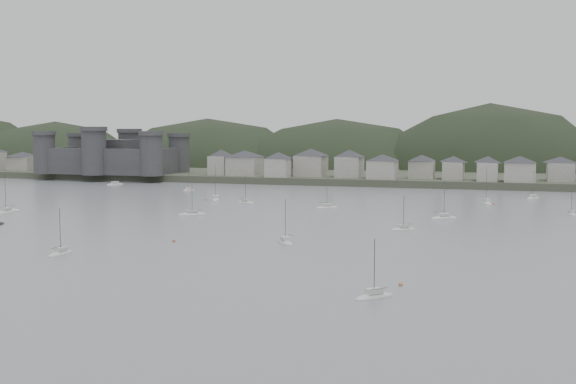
% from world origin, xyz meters
% --- Properties ---
extents(ground, '(900.00, 900.00, 0.00)m').
position_xyz_m(ground, '(0.00, 0.00, 0.00)').
color(ground, slate).
rests_on(ground, ground).
extents(far_shore_land, '(900.00, 250.00, 3.00)m').
position_xyz_m(far_shore_land, '(0.00, 295.00, 1.50)').
color(far_shore_land, '#383D2D').
rests_on(far_shore_land, ground).
extents(forested_ridge, '(851.55, 103.94, 102.57)m').
position_xyz_m(forested_ridge, '(4.83, 269.40, -11.28)').
color(forested_ridge, black).
rests_on(forested_ridge, ground).
extents(castle, '(66.00, 43.00, 20.00)m').
position_xyz_m(castle, '(-120.00, 179.80, 10.96)').
color(castle, '#38383B').
rests_on(castle, far_shore_land).
extents(waterfront_town, '(451.48, 28.46, 12.92)m').
position_xyz_m(waterfront_town, '(50.59, 183.34, 8.66)').
color(waterfront_town, gray).
rests_on(waterfront_town, far_shore_land).
extents(sailboat_lead, '(7.38, 6.08, 10.05)m').
position_xyz_m(sailboat_lead, '(7.83, 89.88, 0.18)').
color(sailboat_lead, beige).
rests_on(sailboat_lead, ground).
extents(moored_fleet, '(234.36, 177.15, 13.10)m').
position_xyz_m(moored_fleet, '(-13.73, 67.50, 0.18)').
color(moored_fleet, beige).
rests_on(moored_fleet, ground).
extents(mooring_buoys, '(172.71, 137.62, 0.70)m').
position_xyz_m(mooring_buoys, '(3.84, 61.10, 0.15)').
color(mooring_buoys, '#BA5D3E').
rests_on(mooring_buoys, ground).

